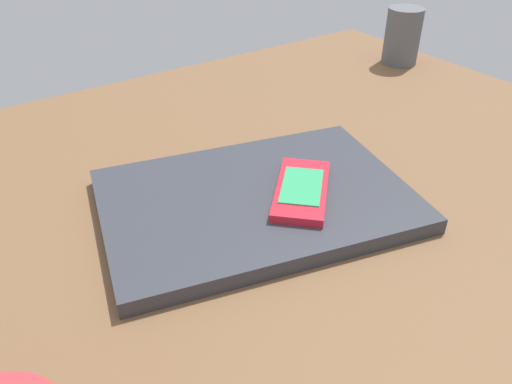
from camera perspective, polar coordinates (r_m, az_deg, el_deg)
name	(u,v)px	position (r cm, az deg, el deg)	size (l,w,h in cm)	color
desk_surface	(216,208)	(59.80, -4.55, -1.80)	(120.00, 80.00, 3.00)	brown
laptop_closed	(256,200)	(56.71, 0.00, -0.92)	(33.55, 23.02, 1.81)	#33353D
cell_phone_on_laptop	(302,190)	(56.07, 5.13, 0.25)	(12.20, 12.25, 1.13)	red
pen_cup	(402,36)	(101.19, 16.10, 16.44)	(6.44, 6.44, 10.07)	#595B60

